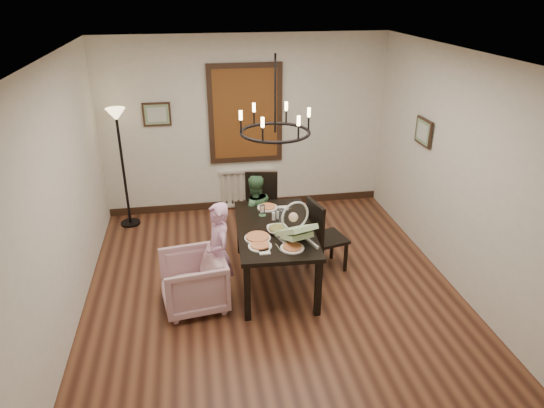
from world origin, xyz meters
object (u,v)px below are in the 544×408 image
object	(u,v)px
chair_right	(328,234)
floor_lamp	(123,170)
armchair	(193,281)
chair_far	(261,211)
drinking_glass	(282,221)
dining_table	(275,233)
elderly_woman	(219,262)
seated_man	(254,220)
baby_bouncer	(296,229)

from	to	relation	value
chair_right	floor_lamp	distance (m)	3.25
chair_right	armchair	bearing A→B (deg)	93.57
chair_right	chair_far	bearing A→B (deg)	30.24
drinking_glass	chair_far	bearing A→B (deg)	96.57
dining_table	elderly_woman	world-z (taller)	elderly_woman
dining_table	floor_lamp	xyz separation A→B (m)	(-1.97, 1.95, 0.22)
seated_man	floor_lamp	distance (m)	2.19
baby_bouncer	elderly_woman	bearing A→B (deg)	155.22
chair_right	drinking_glass	world-z (taller)	chair_right
armchair	seated_man	distance (m)	1.48
armchair	floor_lamp	bearing A→B (deg)	-165.27
chair_far	chair_right	bearing A→B (deg)	-36.76
armchair	dining_table	bearing A→B (deg)	101.99
chair_far	drinking_glass	world-z (taller)	chair_far
chair_right	seated_man	world-z (taller)	chair_right
chair_far	baby_bouncer	world-z (taller)	baby_bouncer
baby_bouncer	chair_far	bearing A→B (deg)	80.03
baby_bouncer	drinking_glass	world-z (taller)	baby_bouncer
chair_far	armchair	size ratio (longest dim) A/B	1.44
armchair	drinking_glass	world-z (taller)	drinking_glass
chair_right	seated_man	bearing A→B (deg)	40.21
baby_bouncer	floor_lamp	bearing A→B (deg)	114.43
floor_lamp	elderly_woman	bearing A→B (deg)	-60.64
chair_right	drinking_glass	xyz separation A→B (m)	(-0.65, -0.16, 0.34)
floor_lamp	dining_table	bearing A→B (deg)	-44.73
chair_right	armchair	world-z (taller)	chair_right
chair_right	drinking_glass	size ratio (longest dim) A/B	7.03
drinking_glass	floor_lamp	world-z (taller)	floor_lamp
drinking_glass	floor_lamp	xyz separation A→B (m)	(-2.05, 1.93, 0.07)
armchair	elderly_woman	size ratio (longest dim) A/B	0.70
armchair	floor_lamp	world-z (taller)	floor_lamp
chair_right	elderly_woman	distance (m)	1.52
dining_table	seated_man	world-z (taller)	seated_man
armchair	seated_man	xyz separation A→B (m)	(0.88, 1.18, 0.14)
chair_right	seated_man	distance (m)	1.08
armchair	baby_bouncer	size ratio (longest dim) A/B	1.44
dining_table	elderly_woman	size ratio (longest dim) A/B	1.61
chair_right	floor_lamp	bearing A→B (deg)	43.07
baby_bouncer	floor_lamp	xyz separation A→B (m)	(-2.14, 2.34, -0.03)
chair_far	chair_right	xyz separation A→B (m)	(0.75, -0.78, -0.03)
chair_far	floor_lamp	distance (m)	2.21
seated_man	floor_lamp	world-z (taller)	floor_lamp
chair_far	seated_man	size ratio (longest dim) A/B	1.12
armchair	chair_right	bearing A→B (deg)	99.77
dining_table	armchair	world-z (taller)	dining_table
armchair	floor_lamp	xyz separation A→B (m)	(-0.95, 2.31, 0.57)
chair_far	drinking_glass	xyz separation A→B (m)	(0.11, -0.94, 0.31)
dining_table	armchair	size ratio (longest dim) A/B	2.30
drinking_glass	armchair	bearing A→B (deg)	-160.88
drinking_glass	chair_right	bearing A→B (deg)	14.25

